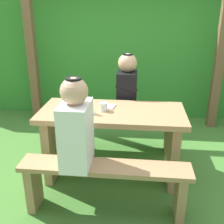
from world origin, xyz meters
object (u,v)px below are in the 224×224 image
object	(u,v)px
bench_near	(105,179)
bottle_left	(80,101)
bench_far	(117,124)
person_white_shirt	(76,126)
picnic_table	(112,132)
cell_phone	(111,107)
drinking_glass	(104,107)
person_black_coat	(127,88)

from	to	relation	value
bench_near	bottle_left	world-z (taller)	bottle_left
bench_far	person_white_shirt	xyz separation A→B (m)	(-0.22, -1.12, 0.46)
picnic_table	person_white_shirt	xyz separation A→B (m)	(-0.22, -0.56, 0.30)
bench_far	cell_phone	distance (m)	0.62
drinking_glass	cell_phone	bearing A→B (deg)	61.05
person_black_coat	cell_phone	distance (m)	0.49
bottle_left	bench_far	bearing A→B (deg)	63.56
person_white_shirt	drinking_glass	bearing A→B (deg)	75.50
bench_far	bottle_left	size ratio (longest dim) A/B	5.78
picnic_table	bench_far	world-z (taller)	picnic_table
bench_near	drinking_glass	distance (m)	0.70
picnic_table	person_white_shirt	size ratio (longest dim) A/B	1.95
bench_far	drinking_glass	world-z (taller)	drinking_glass
drinking_glass	cell_phone	size ratio (longest dim) A/B	0.57
bench_far	bottle_left	world-z (taller)	bottle_left
bench_near	bottle_left	bearing A→B (deg)	120.54
bench_near	person_white_shirt	xyz separation A→B (m)	(-0.22, 0.00, 0.46)
person_white_shirt	bottle_left	size ratio (longest dim) A/B	2.97
bench_near	person_black_coat	world-z (taller)	person_black_coat
person_white_shirt	person_black_coat	bearing A→B (deg)	73.44
bench_near	drinking_glass	world-z (taller)	drinking_glass
bottle_left	cell_phone	xyz separation A→B (m)	(0.28, 0.14, -0.09)
person_black_coat	bench_near	bearing A→B (deg)	-95.74
drinking_glass	picnic_table	bearing A→B (deg)	11.40
bottle_left	person_white_shirt	bearing A→B (deg)	-80.69
person_black_coat	bottle_left	world-z (taller)	person_black_coat
drinking_glass	cell_phone	world-z (taller)	drinking_glass
person_white_shirt	cell_phone	xyz separation A→B (m)	(0.20, 0.65, -0.07)
person_black_coat	bottle_left	distance (m)	0.74
person_white_shirt	cell_phone	size ratio (longest dim) A/B	5.14
picnic_table	drinking_glass	size ratio (longest dim) A/B	17.62
bottle_left	cell_phone	size ratio (longest dim) A/B	1.73
drinking_glass	bench_far	bearing A→B (deg)	82.20
person_white_shirt	picnic_table	bearing A→B (deg)	68.55
bench_near	bench_far	bearing A→B (deg)	90.00
person_white_shirt	drinking_glass	xyz separation A→B (m)	(0.14, 0.54, -0.03)
bench_near	bench_far	size ratio (longest dim) A/B	1.00
bench_far	person_black_coat	world-z (taller)	person_black_coat
bench_far	person_white_shirt	bearing A→B (deg)	-101.09
bench_far	drinking_glass	distance (m)	0.73
drinking_glass	bench_near	bearing A→B (deg)	-81.75
person_black_coat	bottle_left	bearing A→B (deg)	-124.45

